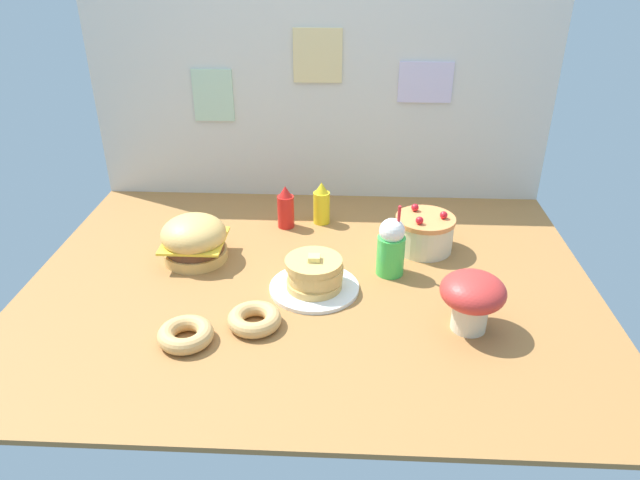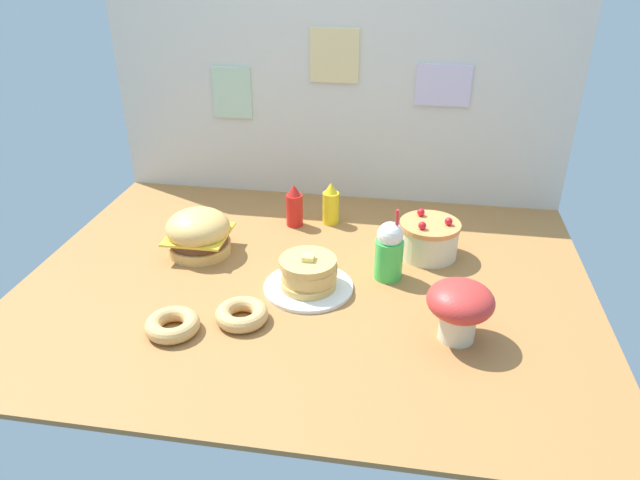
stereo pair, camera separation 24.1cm
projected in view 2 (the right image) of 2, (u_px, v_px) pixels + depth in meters
ground_plane at (306, 282)px, 2.35m from camera, size 2.25×1.73×0.02m
back_wall at (337, 98)px, 2.86m from camera, size 2.25×0.04×1.02m
burger at (199, 233)px, 2.51m from camera, size 0.27×0.27×0.20m
pancake_stack at (309, 276)px, 2.27m from camera, size 0.35×0.35×0.15m
layer_cake at (429, 239)px, 2.49m from camera, size 0.26×0.26×0.19m
ketchup_bottle at (294, 207)px, 2.74m from camera, size 0.08×0.08×0.21m
mustard_bottle at (331, 204)px, 2.76m from camera, size 0.08×0.08×0.21m
cream_soda_cup at (389, 251)px, 2.31m from camera, size 0.11×0.11×0.31m
donut_pink_glaze at (172, 324)px, 2.04m from camera, size 0.19×0.19×0.06m
donut_chocolate at (242, 314)px, 2.09m from camera, size 0.19×0.19×0.06m
mushroom_stool at (460, 306)px, 1.96m from camera, size 0.23×0.23×0.22m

